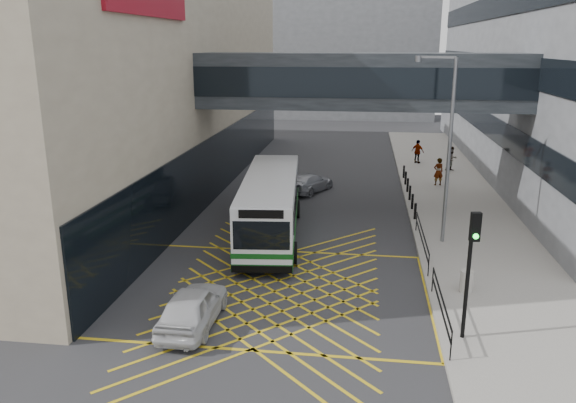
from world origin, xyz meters
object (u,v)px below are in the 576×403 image
at_px(bus, 271,204).
at_px(pedestrian_a, 438,172).
at_px(traffic_light, 471,258).
at_px(pedestrian_b, 452,159).
at_px(street_lamp, 446,140).
at_px(litter_bin, 467,281).
at_px(car_dark, 266,192).
at_px(car_white, 193,306).
at_px(pedestrian_c, 418,152).
at_px(car_silver, 309,182).

xyz_separation_m(bus, pedestrian_a, (9.66, 11.45, -0.59)).
xyz_separation_m(traffic_light, pedestrian_b, (3.19, 25.98, -1.92)).
bearing_deg(pedestrian_b, street_lamp, -127.45).
bearing_deg(litter_bin, pedestrian_b, 83.58).
bearing_deg(car_dark, traffic_light, 135.36).
height_order(car_white, traffic_light, traffic_light).
bearing_deg(pedestrian_b, traffic_light, -124.51).
distance_m(street_lamp, litter_bin, 7.47).
distance_m(bus, pedestrian_c, 20.77).
bearing_deg(pedestrian_a, pedestrian_b, -126.40).
bearing_deg(car_white, pedestrian_c, -108.65).
xyz_separation_m(litter_bin, pedestrian_a, (0.95, 17.42, 0.50)).
distance_m(bus, pedestrian_a, 14.99).
distance_m(pedestrian_a, pedestrian_b, 5.02).
relative_size(street_lamp, litter_bin, 10.07).
distance_m(bus, car_silver, 9.21).
distance_m(litter_bin, pedestrian_b, 22.34).
bearing_deg(street_lamp, car_silver, 151.17).
relative_size(car_dark, car_silver, 1.21).
bearing_deg(pedestrian_c, bus, 101.32).
xyz_separation_m(car_silver, pedestrian_a, (8.59, 2.35, 0.44)).
relative_size(car_dark, litter_bin, 5.87).
height_order(street_lamp, litter_bin, street_lamp).
xyz_separation_m(car_dark, litter_bin, (9.94, -11.69, -0.21)).
bearing_deg(street_lamp, pedestrian_a, 106.22).
height_order(traffic_light, street_lamp, street_lamp).
bearing_deg(pedestrian_a, litter_bin, 68.38).
distance_m(car_white, street_lamp, 14.26).
bearing_deg(car_dark, car_silver, -109.76).
xyz_separation_m(litter_bin, pedestrian_b, (2.50, 22.20, 0.49)).
bearing_deg(litter_bin, car_dark, 130.35).
distance_m(car_silver, pedestrian_a, 8.92).
relative_size(bus, street_lamp, 1.30).
distance_m(car_dark, traffic_light, 18.16).
xyz_separation_m(pedestrian_a, pedestrian_c, (-0.76, 7.31, 0.00)).
xyz_separation_m(car_silver, pedestrian_b, (10.14, 7.13, 0.42)).
relative_size(car_white, pedestrian_c, 2.41).
bearing_deg(car_white, car_silver, -95.92).
xyz_separation_m(street_lamp, pedestrian_c, (0.55, 18.83, -4.07)).
relative_size(traffic_light, litter_bin, 5.00).
bearing_deg(car_white, litter_bin, -158.23).
relative_size(traffic_light, pedestrian_b, 2.37).
bearing_deg(street_lamp, pedestrian_b, 102.77).
distance_m(car_white, pedestrian_b, 28.76).
height_order(bus, litter_bin, bus).
bearing_deg(pedestrian_c, pedestrian_a, 132.62).
bearing_deg(car_white, street_lamp, -133.66).
xyz_separation_m(traffic_light, pedestrian_a, (1.64, 21.20, -1.90)).
relative_size(car_silver, pedestrian_a, 2.26).
xyz_separation_m(bus, litter_bin, (8.71, -5.97, -1.09)).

